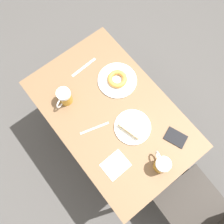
# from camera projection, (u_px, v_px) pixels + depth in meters

# --- Properties ---
(ground_plane) EXTENTS (8.00, 8.00, 0.00)m
(ground_plane) POSITION_uv_depth(u_px,v_px,m) (112.00, 139.00, 2.28)
(ground_plane) COLOR #474442
(table) EXTENTS (0.70, 1.09, 0.76)m
(table) POSITION_uv_depth(u_px,v_px,m) (112.00, 116.00, 1.63)
(table) COLOR brown
(table) RESTS_ON ground_plane
(chair) EXTENTS (0.42, 0.42, 0.85)m
(chair) POSITION_uv_depth(u_px,v_px,m) (207.00, 219.00, 1.59)
(chair) COLOR #2D2823
(chair) RESTS_ON ground_plane
(plate_with_cake) EXTENTS (0.23, 0.23, 0.05)m
(plate_with_cake) POSITION_uv_depth(u_px,v_px,m) (133.00, 126.00, 1.52)
(plate_with_cake) COLOR white
(plate_with_cake) RESTS_ON table
(plate_with_donut) EXTENTS (0.26, 0.26, 0.04)m
(plate_with_donut) POSITION_uv_depth(u_px,v_px,m) (117.00, 80.00, 1.62)
(plate_with_donut) COLOR white
(plate_with_donut) RESTS_ON table
(beer_mug_left) EXTENTS (0.09, 0.12, 0.12)m
(beer_mug_left) POSITION_uv_depth(u_px,v_px,m) (162.00, 165.00, 1.40)
(beer_mug_left) COLOR #C68C23
(beer_mug_left) RESTS_ON table
(beer_mug_center) EXTENTS (0.12, 0.09, 0.12)m
(beer_mug_center) POSITION_uv_depth(u_px,v_px,m) (64.00, 97.00, 1.53)
(beer_mug_center) COLOR #C68C23
(beer_mug_center) RESTS_ON table
(napkin_folded) EXTENTS (0.15, 0.13, 0.00)m
(napkin_folded) POSITION_uv_depth(u_px,v_px,m) (115.00, 165.00, 1.46)
(napkin_folded) COLOR white
(napkin_folded) RESTS_ON table
(fork) EXTENTS (0.18, 0.06, 0.00)m
(fork) POSITION_uv_depth(u_px,v_px,m) (95.00, 128.00, 1.53)
(fork) COLOR silver
(fork) RESTS_ON table
(knife) EXTENTS (0.20, 0.03, 0.00)m
(knife) POSITION_uv_depth(u_px,v_px,m) (84.00, 67.00, 1.66)
(knife) COLOR silver
(knife) RESTS_ON table
(passport_near_edge) EXTENTS (0.13, 0.15, 0.01)m
(passport_near_edge) POSITION_uv_depth(u_px,v_px,m) (176.00, 138.00, 1.51)
(passport_near_edge) COLOR black
(passport_near_edge) RESTS_ON table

